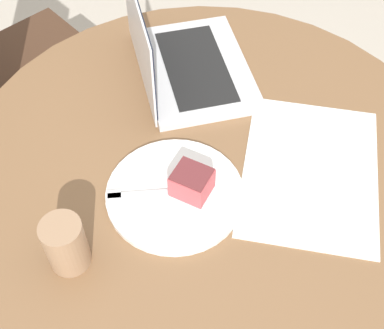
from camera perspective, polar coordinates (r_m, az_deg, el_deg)
The scene contains 9 objects.
ground_plane at distance 1.71m, azimuth 1.14°, elevation -14.43°, with size 12.00×12.00×0.00m, color #B7AD9E.
dining_table at distance 1.22m, azimuth 1.56°, elevation -3.83°, with size 1.03×1.03×0.71m.
chair at distance 1.73m, azimuth -19.19°, elevation 9.45°, with size 0.45×0.45×0.91m.
paper_document at distance 1.10m, azimuth 12.50°, elevation -0.63°, with size 0.45×0.42×0.00m.
plate at distance 1.04m, azimuth -1.83°, elevation -3.15°, with size 0.27×0.27×0.01m.
cake_slice at distance 1.01m, azimuth -0.03°, elevation -1.89°, with size 0.08×0.09×0.05m.
fork at distance 1.03m, azimuth -5.36°, elevation -3.16°, with size 0.14×0.13×0.00m.
coffee_glass at distance 0.95m, azimuth -13.33°, elevation -8.26°, with size 0.07×0.07×0.11m.
laptop at distance 1.24m, azimuth -1.07°, elevation 10.93°, with size 0.39×0.41×0.23m.
Camera 1 is at (0.52, 0.44, 1.57)m, focal length 50.00 mm.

